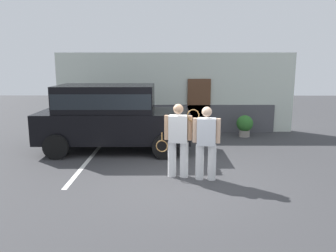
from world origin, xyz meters
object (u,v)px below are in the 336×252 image
object	(u,v)px
tennis_player_woman	(206,142)
tennis_player_man	(178,140)
parked_suv	(111,114)
potted_plant_by_porch	(245,125)

from	to	relation	value
tennis_player_woman	tennis_player_man	bearing A→B (deg)	-8.17
parked_suv	potted_plant_by_porch	xyz separation A→B (m)	(4.60, 1.97, -0.70)
tennis_player_woman	potted_plant_by_porch	bearing A→B (deg)	-104.84
potted_plant_by_porch	parked_suv	bearing A→B (deg)	-156.81
parked_suv	tennis_player_man	xyz separation A→B (m)	(2.01, -2.42, -0.23)
tennis_player_man	potted_plant_by_porch	xyz separation A→B (m)	(2.60, 4.39, -0.47)
tennis_player_man	tennis_player_woman	bearing A→B (deg)	171.01
tennis_player_man	potted_plant_by_porch	world-z (taller)	tennis_player_man
tennis_player_man	potted_plant_by_porch	size ratio (longest dim) A/B	2.21
parked_suv	tennis_player_man	bearing A→B (deg)	-50.95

